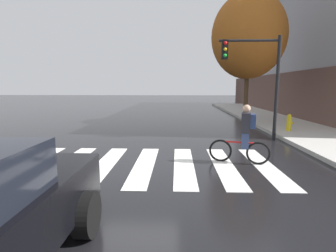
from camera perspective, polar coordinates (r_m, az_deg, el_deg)
name	(u,v)px	position (r m, az deg, el deg)	size (l,w,h in m)	color
ground_plane	(134,165)	(7.46, -7.37, -8.45)	(120.00, 120.00, 0.00)	black
crosswalk_stripes	(144,165)	(7.42, -5.22, -8.46)	(7.23, 3.74, 0.01)	silver
cyclist	(244,135)	(7.64, 16.39, -1.81)	(1.66, 0.51, 1.69)	black
traffic_light_near	(257,70)	(11.30, 19.01, 11.62)	(2.47, 0.28, 4.20)	black
fire_hydrant	(289,123)	(13.29, 25.06, 0.69)	(0.33, 0.22, 0.78)	gold
street_tree_near	(249,36)	(16.21, 17.28, 18.32)	(4.17, 4.17, 7.42)	#4C3823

